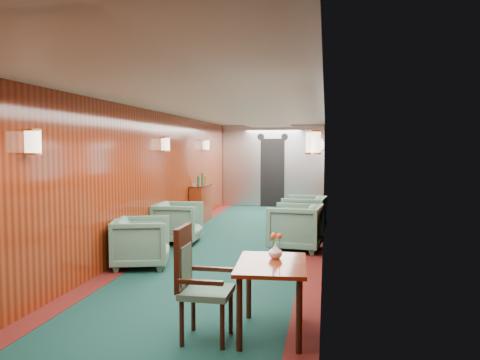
{
  "coord_description": "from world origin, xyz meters",
  "views": [
    {
      "loc": [
        1.53,
        -7.81,
        1.75
      ],
      "look_at": [
        0.0,
        0.55,
        1.15
      ],
      "focal_mm": 35.0,
      "sensor_mm": 36.0,
      "label": 1
    }
  ],
  "objects_px": {
    "side_chair": "(196,278)",
    "armchair_right_near": "(295,227)",
    "credenza": "(201,203)",
    "armchair_right_far": "(304,214)",
    "armchair_left_far": "(178,223)",
    "armchair_left_near": "(141,242)",
    "dining_table": "(272,274)"
  },
  "relations": [
    {
      "from": "side_chair",
      "to": "armchair_left_far",
      "type": "distance_m",
      "value": 4.36
    },
    {
      "from": "armchair_left_near",
      "to": "armchair_right_far",
      "type": "height_order",
      "value": "armchair_right_far"
    },
    {
      "from": "credenza",
      "to": "armchair_left_far",
      "type": "height_order",
      "value": "credenza"
    },
    {
      "from": "dining_table",
      "to": "side_chair",
      "type": "xyz_separation_m",
      "value": [
        -0.66,
        -0.23,
        -0.01
      ]
    },
    {
      "from": "credenza",
      "to": "armchair_left_near",
      "type": "height_order",
      "value": "credenza"
    },
    {
      "from": "dining_table",
      "to": "credenza",
      "type": "bearing_deg",
      "value": 107.35
    },
    {
      "from": "dining_table",
      "to": "armchair_right_near",
      "type": "relative_size",
      "value": 1.09
    },
    {
      "from": "armchair_right_near",
      "to": "armchair_left_near",
      "type": "bearing_deg",
      "value": -46.98
    },
    {
      "from": "armchair_left_near",
      "to": "armchair_right_near",
      "type": "bearing_deg",
      "value": -69.88
    },
    {
      "from": "side_chair",
      "to": "credenza",
      "type": "bearing_deg",
      "value": 104.87
    },
    {
      "from": "side_chair",
      "to": "armchair_left_near",
      "type": "xyz_separation_m",
      "value": [
        -1.49,
        2.34,
        -0.2
      ]
    },
    {
      "from": "armchair_left_far",
      "to": "armchair_right_far",
      "type": "xyz_separation_m",
      "value": [
        2.22,
        1.41,
        0.01
      ]
    },
    {
      "from": "credenza",
      "to": "armchair_right_near",
      "type": "distance_m",
      "value": 3.57
    },
    {
      "from": "dining_table",
      "to": "armchair_right_far",
      "type": "relative_size",
      "value": 1.12
    },
    {
      "from": "armchair_right_far",
      "to": "dining_table",
      "type": "bearing_deg",
      "value": 6.07
    },
    {
      "from": "credenza",
      "to": "armchair_left_far",
      "type": "relative_size",
      "value": 1.4
    },
    {
      "from": "side_chair",
      "to": "armchair_right_near",
      "type": "height_order",
      "value": "side_chair"
    },
    {
      "from": "credenza",
      "to": "armchair_right_far",
      "type": "height_order",
      "value": "credenza"
    },
    {
      "from": "side_chair",
      "to": "dining_table",
      "type": "bearing_deg",
      "value": 18.86
    },
    {
      "from": "armchair_left_near",
      "to": "armchair_left_far",
      "type": "height_order",
      "value": "armchair_left_far"
    },
    {
      "from": "dining_table",
      "to": "armchair_right_near",
      "type": "distance_m",
      "value": 3.66
    },
    {
      "from": "credenza",
      "to": "dining_table",
      "type": "bearing_deg",
      "value": -69.26
    },
    {
      "from": "armchair_left_near",
      "to": "armchair_right_near",
      "type": "height_order",
      "value": "armchair_right_near"
    },
    {
      "from": "dining_table",
      "to": "armchair_left_near",
      "type": "height_order",
      "value": "armchair_left_near"
    },
    {
      "from": "side_chair",
      "to": "armchair_left_far",
      "type": "xyz_separation_m",
      "value": [
        -1.5,
        4.09,
        -0.19
      ]
    },
    {
      "from": "armchair_right_far",
      "to": "armchair_left_far",
      "type": "bearing_deg",
      "value": -50.78
    },
    {
      "from": "armchair_right_near",
      "to": "armchair_right_far",
      "type": "relative_size",
      "value": 1.03
    },
    {
      "from": "dining_table",
      "to": "armchair_left_near",
      "type": "distance_m",
      "value": 3.03
    },
    {
      "from": "side_chair",
      "to": "armchair_right_far",
      "type": "relative_size",
      "value": 1.23
    },
    {
      "from": "armchair_left_far",
      "to": "armchair_right_far",
      "type": "height_order",
      "value": "armchair_right_far"
    },
    {
      "from": "dining_table",
      "to": "credenza",
      "type": "distance_m",
      "value": 6.76
    },
    {
      "from": "armchair_left_near",
      "to": "credenza",
      "type": "bearing_deg",
      "value": -12.27
    }
  ]
}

